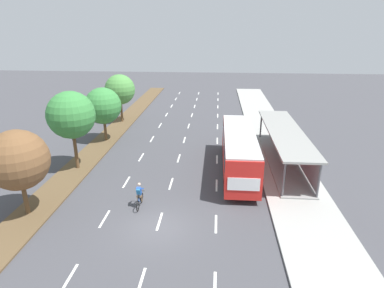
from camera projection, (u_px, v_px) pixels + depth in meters
name	position (u px, v px, depth m)	size (l,w,h in m)	color
ground_plane	(158.00, 227.00, 19.59)	(140.00, 140.00, 0.00)	#424247
median_strip	(119.00, 127.00, 38.93)	(2.60, 52.00, 0.12)	brown
sidewalk_right	(267.00, 130.00, 37.63)	(4.50, 52.00, 0.15)	#9E9E99
lane_divider_left	(156.00, 132.00, 37.29)	(0.14, 48.23, 0.01)	white
lane_divider_center	(187.00, 132.00, 37.04)	(0.14, 48.23, 0.01)	white
lane_divider_right	(217.00, 133.00, 36.78)	(0.14, 48.23, 0.01)	white
bus_shelter	(287.00, 143.00, 28.12)	(2.90, 13.86, 2.86)	gray
bus	(239.00, 148.00, 26.41)	(2.54, 11.29, 3.37)	red
cyclist	(139.00, 196.00, 21.57)	(0.46, 1.82, 1.71)	black
median_tree_nearest	(18.00, 160.00, 19.62)	(3.72, 3.72, 5.54)	brown
median_tree_second	(71.00, 115.00, 25.99)	(3.83, 3.83, 6.51)	brown
median_tree_third	(103.00, 106.00, 33.01)	(3.70, 3.70, 5.52)	brown
median_tree_fourth	(120.00, 90.00, 39.62)	(3.65, 3.65, 5.85)	brown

